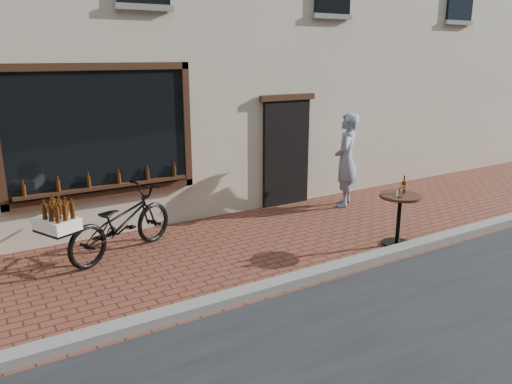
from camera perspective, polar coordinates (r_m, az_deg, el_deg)
ground at (r=7.09m, az=6.70°, el=-10.59°), size 90.00×90.00×0.00m
kerb at (r=7.20m, az=5.73°, el=-9.59°), size 90.00×0.25×0.12m
cargo_bicycle at (r=8.16m, az=-15.38°, el=-3.36°), size 2.40×1.56×1.14m
bistro_table at (r=8.60m, az=16.08°, el=-1.91°), size 0.68×0.68×1.16m
pedestrian at (r=10.56m, az=10.25°, el=3.61°), size 0.84×0.82×1.95m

